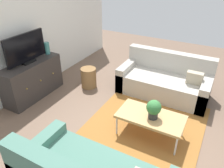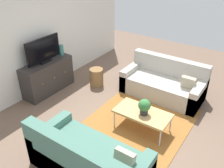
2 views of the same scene
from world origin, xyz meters
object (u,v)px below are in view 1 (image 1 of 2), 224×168
couch_right_side (165,81)px  flat_screen_tv (26,49)px  tv_console (33,80)px  glass_vase (47,48)px  wicker_basket (89,78)px  coffee_table (151,117)px  potted_plant (154,109)px

couch_right_side → flat_screen_tv: size_ratio=1.98×
couch_right_side → flat_screen_tv: 2.89m
couch_right_side → tv_console: couch_right_side is taller
couch_right_side → glass_vase: bearing=110.8°
flat_screen_tv → glass_vase: (0.53, -0.02, -0.16)m
flat_screen_tv → wicker_basket: flat_screen_tv is taller
couch_right_side → tv_console: 2.77m
coffee_table → potted_plant: potted_plant is taller
coffee_table → potted_plant: bearing=-134.5°
coffee_table → flat_screen_tv: size_ratio=1.12×
tv_console → potted_plant: bearing=-90.9°
flat_screen_tv → couch_right_side: bearing=-59.1°
wicker_basket → tv_console: bearing=137.0°
couch_right_side → glass_vase: (-0.90, 2.37, 0.61)m
couch_right_side → coffee_table: (-1.43, -0.19, 0.09)m
potted_plant → tv_console: tv_console is taller
flat_screen_tv → tv_console: bearing=-90.0°
flat_screen_tv → glass_vase: flat_screen_tv is taller
coffee_table → tv_console: (0.00, 2.56, 0.01)m
flat_screen_tv → glass_vase: 0.55m
tv_console → coffee_table: bearing=-90.1°
coffee_table → glass_vase: size_ratio=4.15×
wicker_basket → glass_vase: bearing=112.5°
coffee_table → potted_plant: (-0.04, -0.04, 0.20)m
couch_right_side → potted_plant: size_ratio=5.93×
coffee_table → wicker_basket: bearing=63.9°
couch_right_side → coffee_table: 1.45m
coffee_table → wicker_basket: wicker_basket is taller
flat_screen_tv → wicker_basket: size_ratio=2.06×
coffee_table → flat_screen_tv: flat_screen_tv is taller
coffee_table → glass_vase: bearing=78.3°
tv_console → couch_right_side: bearing=-58.9°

